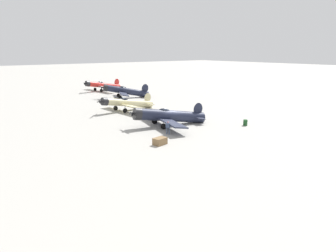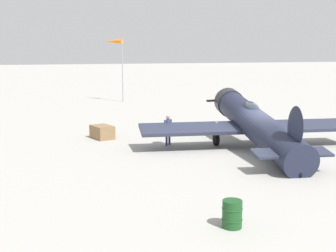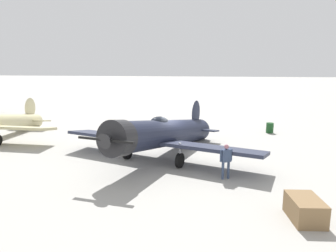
{
  "view_description": "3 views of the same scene",
  "coord_description": "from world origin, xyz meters",
  "px_view_note": "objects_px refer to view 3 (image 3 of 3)",
  "views": [
    {
      "loc": [
        27.06,
        33.83,
        10.56
      ],
      "look_at": [
        3.39,
        3.63,
        1.1
      ],
      "focal_mm": 33.23,
      "sensor_mm": 36.0,
      "label": 1
    },
    {
      "loc": [
        -18.86,
        13.4,
        5.1
      ],
      "look_at": [
        3.39,
        3.63,
        1.1
      ],
      "focal_mm": 46.98,
      "sensor_mm": 36.0,
      "label": 2
    },
    {
      "loc": [
        17.38,
        4.12,
        5.17
      ],
      "look_at": [
        0.0,
        -0.0,
        1.8
      ],
      "focal_mm": 32.25,
      "sensor_mm": 36.0,
      "label": 3
    }
  ],
  "objects_px": {
    "ground_crew_mechanic": "(226,158)",
    "equipment_crate": "(305,209)",
    "airplane_foreground": "(164,134)",
    "fuel_drum": "(270,128)"
  },
  "relations": [
    {
      "from": "airplane_foreground",
      "to": "ground_crew_mechanic",
      "type": "relative_size",
      "value": 7.16
    },
    {
      "from": "equipment_crate",
      "to": "fuel_drum",
      "type": "relative_size",
      "value": 2.03
    },
    {
      "from": "airplane_foreground",
      "to": "fuel_drum",
      "type": "xyz_separation_m",
      "value": [
        -8.79,
        6.8,
        -0.99
      ]
    },
    {
      "from": "ground_crew_mechanic",
      "to": "equipment_crate",
      "type": "xyz_separation_m",
      "value": [
        3.42,
        2.87,
        -0.63
      ]
    },
    {
      "from": "airplane_foreground",
      "to": "fuel_drum",
      "type": "relative_size",
      "value": 14.57
    },
    {
      "from": "airplane_foreground",
      "to": "equipment_crate",
      "type": "xyz_separation_m",
      "value": [
        6.3,
        6.63,
        -1.01
      ]
    },
    {
      "from": "equipment_crate",
      "to": "fuel_drum",
      "type": "height_order",
      "value": "fuel_drum"
    },
    {
      "from": "ground_crew_mechanic",
      "to": "equipment_crate",
      "type": "bearing_deg",
      "value": 5.89
    },
    {
      "from": "ground_crew_mechanic",
      "to": "airplane_foreground",
      "type": "bearing_deg",
      "value": -161.52
    },
    {
      "from": "ground_crew_mechanic",
      "to": "fuel_drum",
      "type": "bearing_deg",
      "value": 131.25
    }
  ]
}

